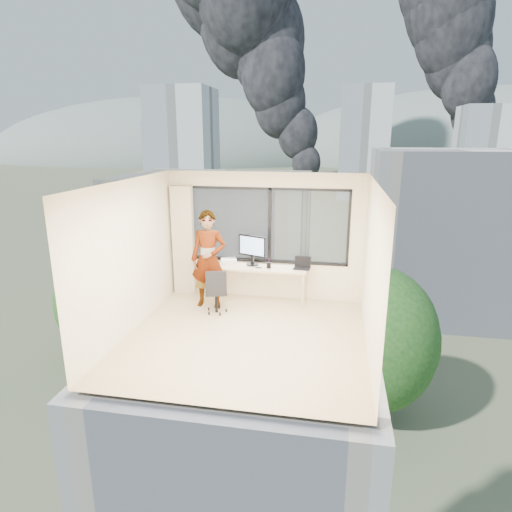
% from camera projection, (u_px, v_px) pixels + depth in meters
% --- Properties ---
extents(floor, '(4.00, 4.00, 0.01)m').
position_uv_depth(floor, '(245.00, 337.00, 7.32)').
color(floor, '#D6C08B').
rests_on(floor, ground).
extents(ceiling, '(4.00, 4.00, 0.01)m').
position_uv_depth(ceiling, '(244.00, 182.00, 6.62)').
color(ceiling, white).
rests_on(ceiling, ground).
extents(wall_front, '(4.00, 0.01, 2.60)m').
position_uv_depth(wall_front, '(209.00, 311.00, 5.08)').
color(wall_front, beige).
rests_on(wall_front, ground).
extents(wall_left, '(0.01, 4.00, 2.60)m').
position_uv_depth(wall_left, '(129.00, 257.00, 7.32)').
color(wall_left, beige).
rests_on(wall_left, ground).
extents(wall_right, '(0.01, 4.00, 2.60)m').
position_uv_depth(wall_right, '(372.00, 270.00, 6.62)').
color(wall_right, beige).
rests_on(wall_right, ground).
extents(window_wall, '(3.30, 0.16, 1.55)m').
position_uv_depth(window_wall, '(267.00, 225.00, 8.80)').
color(window_wall, black).
rests_on(window_wall, ground).
extents(curtain, '(0.45, 0.14, 2.30)m').
position_uv_depth(curtain, '(183.00, 241.00, 9.10)').
color(curtain, beige).
rests_on(curtain, floor).
extents(desk, '(1.80, 0.60, 0.75)m').
position_uv_depth(desk, '(262.00, 284.00, 8.79)').
color(desk, beige).
rests_on(desk, floor).
extents(chair, '(0.58, 0.58, 0.90)m').
position_uv_depth(chair, '(216.00, 290.00, 8.23)').
color(chair, black).
rests_on(chair, floor).
extents(person, '(0.70, 0.46, 1.92)m').
position_uv_depth(person, '(209.00, 259.00, 8.44)').
color(person, '#2D2D33').
rests_on(person, floor).
extents(monitor, '(0.63, 0.35, 0.63)m').
position_uv_depth(monitor, '(252.00, 250.00, 8.71)').
color(monitor, black).
rests_on(monitor, desk).
extents(game_console, '(0.38, 0.35, 0.08)m').
position_uv_depth(game_console, '(229.00, 260.00, 8.98)').
color(game_console, white).
rests_on(game_console, desk).
extents(laptop, '(0.35, 0.37, 0.21)m').
position_uv_depth(laptop, '(302.00, 264.00, 8.52)').
color(laptop, black).
rests_on(laptop, desk).
extents(cellphone, '(0.12, 0.06, 0.01)m').
position_uv_depth(cellphone, '(259.00, 268.00, 8.60)').
color(cellphone, black).
rests_on(cellphone, desk).
extents(pen_cup, '(0.11, 0.11, 0.11)m').
position_uv_depth(pen_cup, '(269.00, 265.00, 8.58)').
color(pen_cup, black).
rests_on(pen_cup, desk).
extents(handbag, '(0.25, 0.17, 0.18)m').
position_uv_depth(handbag, '(303.00, 261.00, 8.74)').
color(handbag, '#0C4C43').
rests_on(handbag, desk).
extents(exterior_ground, '(400.00, 400.00, 0.04)m').
position_uv_depth(exterior_ground, '(331.00, 197.00, 124.72)').
color(exterior_ground, '#515B3D').
rests_on(exterior_ground, ground).
extents(near_bldg_a, '(16.00, 12.00, 14.00)m').
position_uv_depth(near_bldg_a, '(217.00, 253.00, 39.20)').
color(near_bldg_a, beige).
rests_on(near_bldg_a, exterior_ground).
extents(near_bldg_b, '(14.00, 13.00, 16.00)m').
position_uv_depth(near_bldg_b, '(443.00, 233.00, 42.81)').
color(near_bldg_b, silver).
rests_on(near_bldg_b, exterior_ground).
extents(far_tower_a, '(14.00, 14.00, 28.00)m').
position_uv_depth(far_tower_a, '(184.00, 149.00, 103.43)').
color(far_tower_a, silver).
rests_on(far_tower_a, exterior_ground).
extents(far_tower_b, '(13.00, 13.00, 30.00)m').
position_uv_depth(far_tower_b, '(363.00, 144.00, 119.27)').
color(far_tower_b, silver).
rests_on(far_tower_b, exterior_ground).
extents(far_tower_c, '(15.00, 15.00, 26.00)m').
position_uv_depth(far_tower_c, '(483.00, 150.00, 132.25)').
color(far_tower_c, silver).
rests_on(far_tower_c, exterior_ground).
extents(far_tower_d, '(16.00, 14.00, 22.00)m').
position_uv_depth(far_tower_d, '(171.00, 153.00, 160.71)').
color(far_tower_d, silver).
rests_on(far_tower_d, exterior_ground).
extents(hill_a, '(288.00, 216.00, 90.00)m').
position_uv_depth(hill_a, '(179.00, 158.00, 335.18)').
color(hill_a, slate).
rests_on(hill_a, exterior_ground).
extents(hill_b, '(300.00, 220.00, 96.00)m').
position_uv_depth(hill_b, '(484.00, 161.00, 296.52)').
color(hill_b, slate).
rests_on(hill_b, exterior_ground).
extents(tree_a, '(7.00, 7.00, 8.00)m').
position_uv_depth(tree_a, '(103.00, 312.00, 33.66)').
color(tree_a, '#1A4416').
rests_on(tree_a, exterior_ground).
extents(tree_b, '(7.60, 7.60, 9.00)m').
position_uv_depth(tree_b, '(372.00, 354.00, 26.22)').
color(tree_b, '#1A4416').
rests_on(tree_b, exterior_ground).
extents(smoke_plume_a, '(40.00, 24.00, 90.00)m').
position_uv_depth(smoke_plume_a, '(309.00, 21.00, 140.61)').
color(smoke_plume_a, black).
rests_on(smoke_plume_a, exterior_ground).
extents(smoke_plume_b, '(30.00, 18.00, 70.00)m').
position_uv_depth(smoke_plume_b, '(498.00, 65.00, 151.35)').
color(smoke_plume_b, black).
rests_on(smoke_plume_b, exterior_ground).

